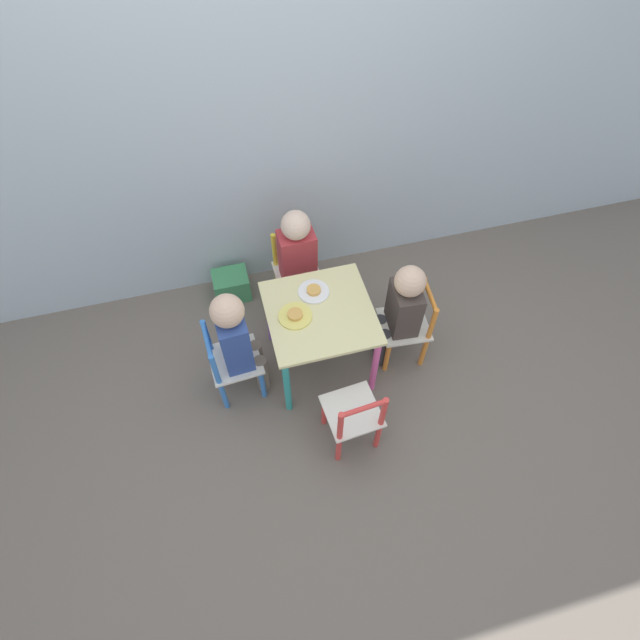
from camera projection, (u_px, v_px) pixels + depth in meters
ground_plane at (320, 362)px, 2.91m from camera, size 6.00×6.00×0.00m
house_wall at (276, 74)px, 2.32m from camera, size 6.00×0.06×2.60m
kids_table at (320, 321)px, 2.58m from camera, size 0.54×0.54×0.49m
chair_blue at (231, 363)px, 2.62m from camera, size 0.28×0.28×0.52m
chair_yellow at (297, 273)px, 2.98m from camera, size 0.27×0.27×0.52m
chair_orange at (408, 325)px, 2.76m from camera, size 0.28×0.28×0.52m
chair_red at (354, 417)px, 2.43m from camera, size 0.28×0.28×0.52m
child_left at (237, 338)px, 2.46m from camera, size 0.22×0.21×0.77m
child_back at (298, 257)px, 2.79m from camera, size 0.20×0.22×0.76m
child_right at (401, 308)px, 2.61m from camera, size 0.22×0.21×0.72m
plate_left at (295, 316)px, 2.49m from camera, size 0.17×0.17×0.03m
plate_back at (314, 291)px, 2.58m from camera, size 0.16×0.16×0.03m
storage_bin at (232, 285)px, 3.14m from camera, size 0.22×0.18×0.18m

